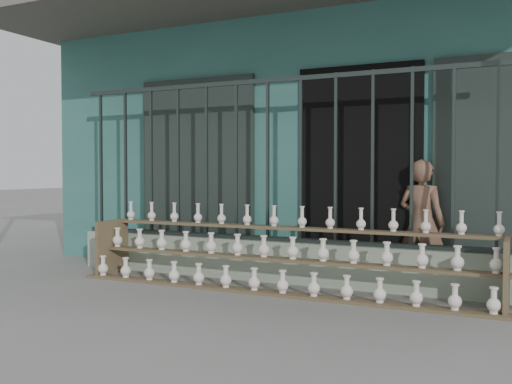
% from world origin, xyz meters
% --- Properties ---
extents(ground, '(60.00, 60.00, 0.00)m').
position_xyz_m(ground, '(0.00, 0.00, 0.00)').
color(ground, slate).
extents(workshop_building, '(7.40, 6.60, 3.21)m').
position_xyz_m(workshop_building, '(0.00, 4.23, 1.62)').
color(workshop_building, '#2F655D').
rests_on(workshop_building, ground).
extents(parapet_wall, '(5.00, 0.20, 0.45)m').
position_xyz_m(parapet_wall, '(0.00, 1.30, 0.23)').
color(parapet_wall, '#91A18A').
rests_on(parapet_wall, ground).
extents(security_fence, '(5.00, 0.04, 1.80)m').
position_xyz_m(security_fence, '(-0.00, 1.30, 1.35)').
color(security_fence, '#283330').
rests_on(security_fence, parapet_wall).
extents(shelf_rack, '(4.50, 0.68, 0.85)m').
position_xyz_m(shelf_rack, '(0.30, 0.88, 0.36)').
color(shelf_rack, brown).
rests_on(shelf_rack, ground).
extents(elderly_woman, '(0.55, 0.43, 1.34)m').
position_xyz_m(elderly_woman, '(1.61, 1.69, 0.67)').
color(elderly_woman, brown).
rests_on(elderly_woman, ground).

